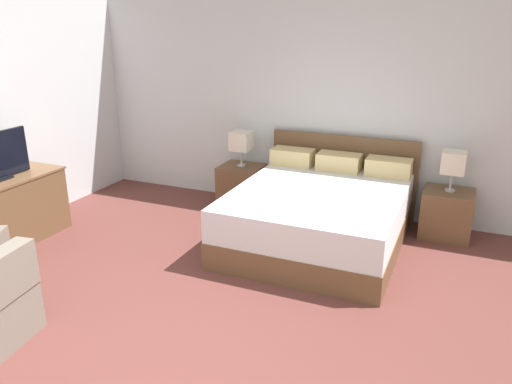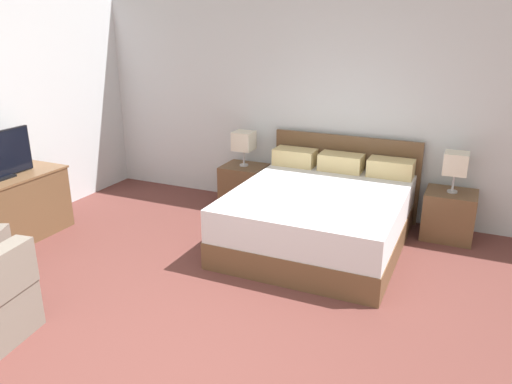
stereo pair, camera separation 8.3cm
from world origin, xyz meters
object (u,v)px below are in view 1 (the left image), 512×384
at_px(nightstand_right, 447,214).
at_px(bed, 319,214).
at_px(dresser, 5,211).
at_px(table_lamp_left, 241,141).
at_px(table_lamp_right, 453,163).
at_px(nightstand_left, 242,186).

bearing_deg(nightstand_right, bed, -150.15).
bearing_deg(dresser, bed, 23.68).
bearing_deg(table_lamp_left, table_lamp_right, 0.00).
xyz_separation_m(bed, table_lamp_left, (-1.26, 0.72, 0.53)).
distance_m(table_lamp_left, table_lamp_right, 2.52).
height_order(table_lamp_left, table_lamp_right, same).
relative_size(bed, table_lamp_right, 4.61).
relative_size(nightstand_left, table_lamp_right, 1.21).
relative_size(bed, nightstand_left, 3.81).
distance_m(nightstand_left, table_lamp_left, 0.59).
relative_size(table_lamp_right, dresser, 0.34).
height_order(bed, nightstand_left, bed).
relative_size(nightstand_left, table_lamp_left, 1.21).
xyz_separation_m(bed, nightstand_left, (-1.26, 0.72, -0.06)).
bearing_deg(table_lamp_right, nightstand_right, -90.00).
xyz_separation_m(table_lamp_left, dresser, (-1.84, -2.08, -0.48)).
relative_size(bed, dresser, 1.55).
bearing_deg(bed, table_lamp_right, 29.90).
distance_m(nightstand_right, table_lamp_left, 2.59).
distance_m(bed, table_lamp_right, 1.55).
bearing_deg(bed, nightstand_right, 29.85).
relative_size(table_lamp_left, table_lamp_right, 1.00).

